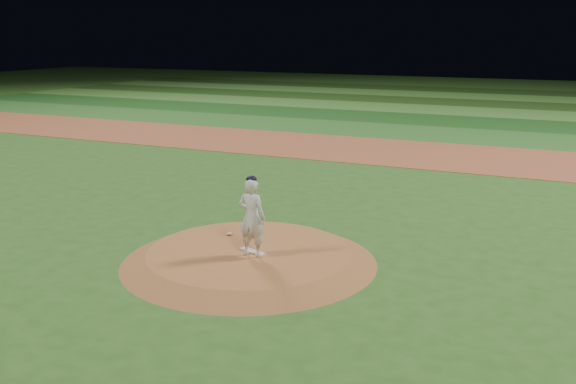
{
  "coord_description": "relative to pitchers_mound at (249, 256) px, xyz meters",
  "views": [
    {
      "loc": [
        6.23,
        -11.53,
        4.83
      ],
      "look_at": [
        0.0,
        2.0,
        1.1
      ],
      "focal_mm": 40.0,
      "sensor_mm": 36.0,
      "label": 1
    }
  ],
  "objects": [
    {
      "name": "ground",
      "position": [
        0.0,
        0.0,
        -0.12
      ],
      "size": [
        120.0,
        120.0,
        0.0
      ],
      "primitive_type": "plane",
      "color": "#2B581C",
      "rests_on": "ground"
    },
    {
      "name": "pitcher_on_mound",
      "position": [
        0.21,
        -0.24,
        0.97
      ],
      "size": [
        0.61,
        0.41,
        1.72
      ],
      "color": "silver",
      "rests_on": "pitchers_mound"
    },
    {
      "name": "outfield_stripe_1",
      "position": [
        0.0,
        24.5,
        -0.12
      ],
      "size": [
        70.0,
        5.0,
        0.02
      ],
      "primitive_type": "cube",
      "color": "#1A4A18",
      "rests_on": "ground"
    },
    {
      "name": "outfield_stripe_0",
      "position": [
        0.0,
        19.5,
        -0.12
      ],
      "size": [
        70.0,
        5.0,
        0.02
      ],
      "primitive_type": "cube",
      "color": "#2B6324",
      "rests_on": "ground"
    },
    {
      "name": "outfield_stripe_3",
      "position": [
        0.0,
        34.5,
        -0.12
      ],
      "size": [
        70.0,
        5.0,
        0.02
      ],
      "primitive_type": "cube",
      "color": "#204415",
      "rests_on": "ground"
    },
    {
      "name": "rosin_bag",
      "position": [
        -0.93,
        0.77,
        0.16
      ],
      "size": [
        0.12,
        0.12,
        0.07
      ],
      "primitive_type": "ellipsoid",
      "color": "white",
      "rests_on": "pitchers_mound"
    },
    {
      "name": "outfield_stripe_5",
      "position": [
        0.0,
        44.5,
        -0.12
      ],
      "size": [
        70.0,
        5.0,
        0.02
      ],
      "primitive_type": "cube",
      "color": "#1C3F14",
      "rests_on": "ground"
    },
    {
      "name": "outfield_stripe_2",
      "position": [
        0.0,
        29.5,
        -0.12
      ],
      "size": [
        70.0,
        5.0,
        0.02
      ],
      "primitive_type": "cube",
      "color": "#3D792C",
      "rests_on": "ground"
    },
    {
      "name": "infield_dirt_band",
      "position": [
        0.0,
        14.0,
        -0.12
      ],
      "size": [
        70.0,
        6.0,
        0.02
      ],
      "primitive_type": "cube",
      "color": "brown",
      "rests_on": "ground"
    },
    {
      "name": "outfield_stripe_4",
      "position": [
        0.0,
        39.5,
        -0.12
      ],
      "size": [
        70.0,
        5.0,
        0.02
      ],
      "primitive_type": "cube",
      "color": "#407B2D",
      "rests_on": "ground"
    },
    {
      "name": "pitchers_mound",
      "position": [
        0.0,
        0.0,
        0.0
      ],
      "size": [
        5.5,
        5.5,
        0.25
      ],
      "primitive_type": "cone",
      "color": "#9D5D30",
      "rests_on": "ground"
    },
    {
      "name": "pitching_rubber",
      "position": [
        0.1,
        -0.05,
        0.14
      ],
      "size": [
        0.67,
        0.37,
        0.03
      ],
      "primitive_type": "cube",
      "rotation": [
        0.0,
        0.0,
        -0.34
      ],
      "color": "white",
      "rests_on": "pitchers_mound"
    }
  ]
}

